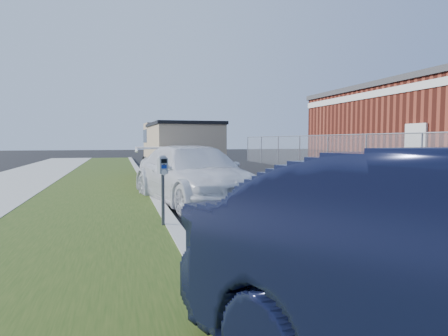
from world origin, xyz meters
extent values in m
plane|color=black|center=(0.00, 0.00, 0.00)|extent=(120.00, 120.00, 0.00)
cube|color=#989890|center=(-2.60, 2.00, 0.07)|extent=(0.25, 50.00, 0.15)
cube|color=#233D10|center=(-4.20, 2.00, 0.07)|extent=(3.00, 50.00, 0.13)
plane|color=slate|center=(6.00, 7.00, 0.90)|extent=(0.00, 30.00, 30.00)
cylinder|color=gray|center=(6.00, 7.00, 1.80)|extent=(0.04, 30.00, 0.04)
cylinder|color=gray|center=(6.00, 4.00, 0.90)|extent=(0.06, 0.06, 1.80)
cylinder|color=gray|center=(6.00, 7.00, 0.90)|extent=(0.06, 0.06, 1.80)
cylinder|color=gray|center=(6.00, 10.00, 0.90)|extent=(0.06, 0.06, 1.80)
cylinder|color=gray|center=(6.00, 13.00, 0.90)|extent=(0.06, 0.06, 1.80)
cylinder|color=gray|center=(6.00, 16.00, 0.90)|extent=(0.06, 0.06, 1.80)
cylinder|color=gray|center=(6.00, 19.00, 0.90)|extent=(0.06, 0.06, 1.80)
cylinder|color=gray|center=(6.00, 22.00, 0.90)|extent=(0.06, 0.06, 1.80)
cube|color=silver|center=(7.48, 8.00, 3.60)|extent=(0.06, 14.00, 0.30)
cube|color=silver|center=(7.45, 6.00, 1.10)|extent=(0.08, 1.10, 2.20)
cylinder|color=#3F4247|center=(-2.76, -0.10, 0.55)|extent=(0.07, 0.07, 0.87)
cube|color=gray|center=(-2.76, -0.10, 1.13)|extent=(0.18, 0.16, 0.26)
ellipsoid|color=gray|center=(-2.76, -0.10, 1.26)|extent=(0.19, 0.16, 0.10)
cube|color=black|center=(-2.74, -0.15, 1.22)|extent=(0.10, 0.05, 0.07)
cube|color=#0D2A99|center=(-2.74, -0.15, 1.12)|extent=(0.09, 0.04, 0.06)
cylinder|color=silver|center=(-2.74, -0.15, 1.03)|extent=(0.09, 0.04, 0.10)
cube|color=#3F4247|center=(-2.74, -0.15, 1.15)|extent=(0.03, 0.02, 0.04)
imported|color=white|center=(-1.67, 2.85, 0.71)|extent=(2.97, 5.23, 1.43)
cube|color=black|center=(-1.29, 7.92, 0.64)|extent=(2.12, 5.74, 0.31)
cube|color=#978061|center=(-1.35, 9.97, 1.38)|extent=(2.14, 1.66, 1.78)
cube|color=black|center=(-1.35, 9.97, 1.73)|extent=(2.16, 1.68, 0.53)
cube|color=#978061|center=(-1.27, 7.21, 1.38)|extent=(2.24, 3.79, 1.42)
cube|color=black|center=(-1.27, 7.21, 2.12)|extent=(2.33, 3.89, 0.11)
cube|color=black|center=(-1.38, 10.81, 0.58)|extent=(2.14, 0.20, 0.27)
cylinder|color=black|center=(-2.37, 9.85, 0.44)|extent=(0.31, 0.90, 0.89)
cylinder|color=black|center=(-0.33, 9.91, 0.44)|extent=(0.31, 0.90, 0.89)
cylinder|color=black|center=(-2.30, 7.45, 0.44)|extent=(0.31, 0.90, 0.89)
cylinder|color=black|center=(-0.26, 7.51, 0.44)|extent=(0.31, 0.90, 0.89)
cylinder|color=black|center=(-2.26, 5.85, 0.44)|extent=(0.31, 0.90, 0.89)
cylinder|color=black|center=(-0.21, 5.91, 0.44)|extent=(0.31, 0.90, 0.89)
camera|label=1|loc=(-3.46, -6.82, 1.57)|focal=32.00mm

